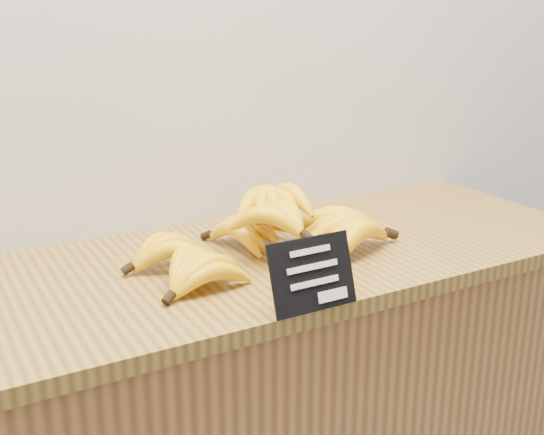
{
  "coord_description": "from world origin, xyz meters",
  "views": [
    {
      "loc": [
        -0.39,
        1.64,
        1.41
      ],
      "look_at": [
        0.2,
        2.7,
        1.02
      ],
      "focal_mm": 45.0,
      "sensor_mm": 36.0,
      "label": 1
    }
  ],
  "objects": [
    {
      "name": "counter_top",
      "position": [
        0.2,
        2.75,
        0.92
      ],
      "size": [
        1.44,
        0.54,
        0.03
      ],
      "primitive_type": "cube",
      "color": "olive",
      "rests_on": "counter"
    },
    {
      "name": "chalkboard_sign",
      "position": [
        0.16,
        2.5,
        0.99
      ],
      "size": [
        0.15,
        0.04,
        0.12
      ],
      "primitive_type": "cube",
      "rotation": [
        -0.31,
        0.0,
        0.0
      ],
      "color": "black",
      "rests_on": "counter_top"
    },
    {
      "name": "banana_pile",
      "position": [
        0.2,
        2.73,
        0.98
      ],
      "size": [
        0.54,
        0.35,
        0.12
      ],
      "color": "yellow",
      "rests_on": "counter_top"
    }
  ]
}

